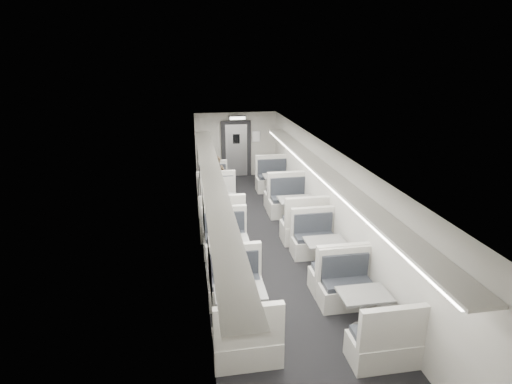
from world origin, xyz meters
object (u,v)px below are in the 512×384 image
object	(u,v)px
booth_left_a	(215,190)
booth_left_d	(241,309)
booth_left_b	(219,211)
exit_sign	(237,118)
booth_right_c	(325,256)
booth_right_d	(363,311)
booth_left_c	(229,255)
booth_right_a	(278,187)
vestibule_door	(236,149)
booth_right_b	(296,213)
passenger	(218,180)

from	to	relation	value
booth_left_a	booth_left_d	size ratio (longest dim) A/B	0.97
booth_left_b	exit_sign	distance (m)	4.49
exit_sign	booth_right_c	bearing A→B (deg)	-81.62
booth_left_b	booth_right_d	size ratio (longest dim) A/B	1.12
booth_left_c	exit_sign	size ratio (longest dim) A/B	3.38
booth_right_a	booth_right_d	bearing A→B (deg)	-90.00
booth_right_d	vestibule_door	distance (m)	9.31
booth_left_c	booth_left_d	world-z (taller)	booth_left_c
booth_left_a	booth_right_a	world-z (taller)	booth_right_a
exit_sign	booth_left_b	bearing A→B (deg)	-104.19
booth_left_c	booth_right_b	xyz separation A→B (m)	(2.00, 2.01, 0.04)
booth_right_a	booth_right_c	bearing A→B (deg)	-90.00
exit_sign	passenger	bearing A→B (deg)	-112.37
vestibule_door	booth_right_b	bearing A→B (deg)	-78.53
booth_right_a	booth_right_c	distance (m)	4.59
booth_right_d	exit_sign	xyz separation A→B (m)	(-1.00, 8.74, 1.92)
booth_left_b	exit_sign	world-z (taller)	exit_sign
booth_left_c	booth_right_b	distance (m)	2.84
booth_left_c	booth_right_b	size ratio (longest dim) A/B	0.91
booth_right_a	vestibule_door	world-z (taller)	vestibule_door
booth_left_a	booth_left_c	distance (m)	4.40
booth_right_d	exit_sign	world-z (taller)	exit_sign
booth_right_a	booth_right_c	xyz separation A→B (m)	(0.00, -4.59, -0.03)
booth_right_c	vestibule_door	xyz separation A→B (m)	(-1.00, 7.28, 0.67)
booth_right_c	vestibule_door	bearing A→B (deg)	97.82
booth_right_b	passenger	size ratio (longest dim) A/B	1.55
booth_right_a	passenger	size ratio (longest dim) A/B	1.51
booth_left_d	booth_left_c	bearing A→B (deg)	90.00
booth_left_d	vestibule_door	size ratio (longest dim) A/B	0.98
booth_left_c	booth_right_c	size ratio (longest dim) A/B	1.02
vestibule_door	booth_right_c	bearing A→B (deg)	-82.18
booth_left_d	exit_sign	bearing A→B (deg)	83.18
booth_right_d	passenger	bearing A→B (deg)	106.22
passenger	vestibule_door	xyz separation A→B (m)	(0.90, 2.68, 0.30)
booth_right_a	exit_sign	size ratio (longest dim) A/B	3.60
booth_right_a	booth_right_b	world-z (taller)	booth_right_b
booth_right_b	exit_sign	distance (m)	4.92
booth_left_b	booth_left_c	size ratio (longest dim) A/B	1.09
booth_left_a	passenger	size ratio (longest dim) A/B	1.36
booth_right_c	passenger	distance (m)	4.99
booth_left_c	booth_right_a	bearing A→B (deg)	64.82
booth_right_b	booth_left_b	bearing A→B (deg)	166.38
booth_right_d	vestibule_door	bearing A→B (deg)	96.18
booth_right_a	booth_left_a	bearing A→B (deg)	175.83
booth_right_b	vestibule_door	world-z (taller)	vestibule_door
booth_right_a	passenger	distance (m)	1.93
booth_left_c	booth_right_c	xyz separation A→B (m)	(2.00, -0.34, -0.01)
booth_left_a	passenger	distance (m)	0.42
booth_left_a	booth_left_d	world-z (taller)	booth_left_d
booth_right_c	exit_sign	bearing A→B (deg)	98.38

